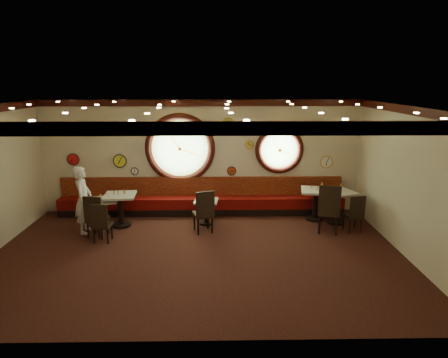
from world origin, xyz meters
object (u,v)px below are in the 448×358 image
condiment_c_bottle (210,196)px  condiment_e_pepper (336,190)px  table_e (337,203)px  condiment_b_bottle (124,191)px  table_d (315,201)px  chair_b (101,221)px  condiment_c_salt (204,198)px  table_b (120,206)px  condiment_c_pepper (207,198)px  table_c (206,209)px  condiment_b_pepper (118,193)px  waiter (83,200)px  condiment_a_bottle (107,196)px  condiment_a_pepper (105,198)px  condiment_b_salt (114,193)px  condiment_d_bottle (322,185)px  chair_c (204,209)px  condiment_e_salt (334,189)px  condiment_d_pepper (318,188)px  condiment_a_salt (101,196)px  chair_a (95,214)px  chair_e (355,211)px  table_a (105,209)px  condiment_e_bottle (341,187)px

condiment_c_bottle → condiment_e_pepper: (3.32, -0.11, 0.19)m
table_e → condiment_b_bottle: 5.57m
table_d → chair_b: size_ratio=1.51×
table_d → condiment_c_salt: bearing=-174.7°
table_b → condiment_c_pepper: 2.25m
table_c → table_d: (2.95, 0.29, 0.12)m
condiment_b_pepper → waiter: 0.85m
condiment_c_salt → condiment_a_bottle: 2.51m
condiment_a_pepper → waiter: bearing=-144.6°
waiter → condiment_c_pepper: bearing=-84.9°
condiment_b_salt → condiment_d_bottle: size_ratio=0.56×
chair_c → condiment_e_salt: size_ratio=6.67×
condiment_e_salt → condiment_d_bottle: bearing=127.1°
condiment_d_pepper → table_d: bearing=159.4°
condiment_b_salt → condiment_c_salt: (2.30, 0.12, -0.20)m
condiment_a_salt → condiment_a_pepper: (0.15, -0.12, -0.00)m
chair_a → chair_e: bearing=13.3°
waiter → condiment_a_bottle: bearing=-50.0°
condiment_e_pepper → chair_a: bearing=-171.4°
table_d → condiment_d_bottle: 0.45m
chair_e → condiment_e_salt: 0.89m
condiment_e_pepper → chair_e: bearing=-64.7°
table_b → condiment_c_salt: size_ratio=9.15×
table_a → condiment_e_pepper: size_ratio=8.16×
chair_e → condiment_d_pepper: (-0.72, 0.93, 0.34)m
condiment_b_pepper → condiment_a_bottle: bearing=161.9°
condiment_a_pepper → condiment_d_bottle: condiment_d_bottle is taller
chair_e → chair_c: bearing=169.0°
condiment_c_salt → condiment_d_bottle: 3.22m
table_e → chair_a: 6.15m
table_c → chair_e: chair_e is taller
table_e → condiment_e_bottle: (0.12, 0.09, 0.41)m
chair_b → condiment_b_pepper: size_ratio=5.66×
table_c → condiment_e_pepper: bearing=-0.0°
condiment_d_pepper → condiment_e_pepper: (0.41, -0.27, 0.03)m
condiment_b_pepper → condiment_c_pepper: 2.27m
condiment_d_pepper → chair_a: bearing=-168.1°
condiment_b_pepper → condiment_a_bottle: (-0.33, 0.11, -0.10)m
chair_b → condiment_d_bottle: (5.54, 1.60, 0.39)m
chair_a → chair_b: (0.21, -0.30, -0.06)m
table_c → condiment_b_pepper: size_ratio=6.28×
condiment_c_pepper → chair_b: bearing=-154.2°
table_e → chair_c: 3.55m
table_d → waiter: size_ratio=0.54×
table_d → condiment_e_salt: bearing=-27.4°
chair_c → condiment_b_salt: bearing=149.1°
condiment_c_pepper → condiment_c_bottle: 0.16m
condiment_c_bottle → condiment_e_salt: bearing=-0.6°
condiment_e_pepper → waiter: 6.45m
condiment_a_pepper → condiment_a_bottle: condiment_a_bottle is taller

